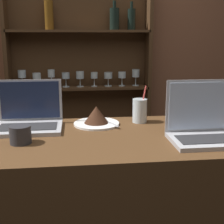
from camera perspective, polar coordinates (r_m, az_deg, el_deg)
name	(u,v)px	position (r m, az deg, el deg)	size (l,w,h in m)	color
back_wall	(80,48)	(2.75, -5.85, 11.50)	(7.00, 0.06, 2.70)	brown
back_shelf	(81,92)	(2.71, -5.70, 3.63)	(1.19, 0.18, 1.87)	#472D19
laptop_near	(29,118)	(1.55, -14.94, -1.08)	(0.31, 0.23, 0.22)	#ADADB2
laptop_far	(206,126)	(1.39, 16.78, -2.52)	(0.32, 0.21, 0.25)	#ADADB2
cake_plate	(96,117)	(1.56, -2.85, -0.96)	(0.23, 0.23, 0.09)	white
water_glass	(140,111)	(1.60, 5.10, 0.26)	(0.07, 0.07, 0.19)	silver
coffee_cup	(20,135)	(1.34, -16.41, -3.98)	(0.09, 0.09, 0.08)	#2D2D33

